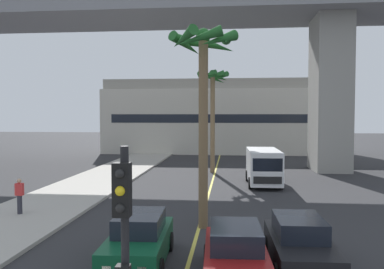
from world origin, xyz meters
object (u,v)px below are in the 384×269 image
pedestrian_near_crosswalk (20,195)px  car_queue_front (300,246)px  car_queue_second (236,257)px  palm_tree_near_median (213,89)px  traffic_light_median_near (124,251)px  car_queue_third (139,241)px  palm_tree_mid_median (204,70)px  delivery_van (263,166)px

pedestrian_near_crosswalk → car_queue_front: bearing=-23.5°
car_queue_second → car_queue_front: bearing=31.0°
palm_tree_near_median → traffic_light_median_near: bearing=-90.0°
pedestrian_near_crosswalk → car_queue_second: bearing=-32.6°
traffic_light_median_near → pedestrian_near_crosswalk: bearing=124.6°
car_queue_second → car_queue_third: 3.19m
car_queue_front → palm_tree_near_median: size_ratio=0.50×
car_queue_third → palm_tree_near_median: palm_tree_near_median is taller
pedestrian_near_crosswalk → palm_tree_mid_median: bearing=-6.1°
car_queue_front → palm_tree_mid_median: bearing=127.3°
delivery_van → pedestrian_near_crosswalk: delivery_van is taller
car_queue_front → traffic_light_median_near: traffic_light_median_near is taller
palm_tree_near_median → pedestrian_near_crosswalk: palm_tree_near_median is taller
car_queue_front → traffic_light_median_near: (-3.58, -6.65, 1.99)m
car_queue_second → traffic_light_median_near: bearing=-106.7°
traffic_light_median_near → palm_tree_mid_median: bearing=87.9°
car_queue_second → delivery_van: (2.01, 15.96, 0.57)m
car_queue_third → palm_tree_near_median: (1.33, 20.38, 6.07)m
pedestrian_near_crosswalk → car_queue_third: bearing=-37.1°
car_queue_front → palm_tree_mid_median: size_ratio=0.51×
car_queue_front → car_queue_second: (-1.93, -1.16, 0.00)m
car_queue_third → pedestrian_near_crosswalk: (-6.76, 5.11, 0.28)m
car_queue_front → car_queue_third: 4.92m
car_queue_front → traffic_light_median_near: bearing=-118.3°
pedestrian_near_crosswalk → delivery_van: bearing=39.6°
car_queue_second → palm_tree_mid_median: (-1.26, 5.34, 5.78)m
car_queue_second → pedestrian_near_crosswalk: pedestrian_near_crosswalk is taller
car_queue_third → palm_tree_mid_median: bearing=67.7°
car_queue_third → palm_tree_mid_median: (1.73, 4.21, 5.78)m
car_queue_second → traffic_light_median_near: traffic_light_median_near is taller
car_queue_front → palm_tree_near_median: (-3.59, 20.35, 6.07)m
palm_tree_near_median → palm_tree_mid_median: (0.40, -16.17, -0.30)m
car_queue_third → car_queue_second: bearing=-20.7°
car_queue_second → pedestrian_near_crosswalk: bearing=147.4°
palm_tree_mid_median → pedestrian_near_crosswalk: 10.15m
delivery_van → palm_tree_near_median: size_ratio=0.63×
car_queue_third → pedestrian_near_crosswalk: bearing=142.9°
traffic_light_median_near → palm_tree_near_median: bearing=90.0°
car_queue_front → delivery_van: bearing=89.7°
traffic_light_median_near → palm_tree_near_median: 27.31m
palm_tree_near_median → palm_tree_mid_median: palm_tree_near_median is taller
delivery_van → palm_tree_mid_median: bearing=-107.1°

